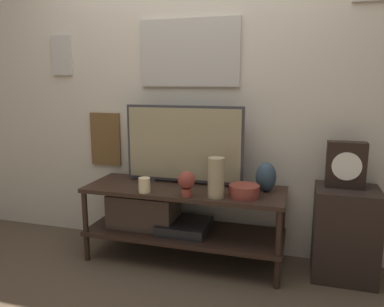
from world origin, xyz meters
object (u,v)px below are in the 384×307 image
at_px(television, 184,144).
at_px(mantel_clock, 346,165).
at_px(vase_tall_ceramic, 216,178).
at_px(vase_urn_stoneware, 266,177).
at_px(vase_wide_bowl, 244,191).
at_px(candle_jar, 144,185).
at_px(decorative_bust, 187,182).

height_order(television, mantel_clock, television).
xyz_separation_m(television, vase_tall_ceramic, (0.31, -0.27, -0.17)).
xyz_separation_m(vase_tall_ceramic, vase_urn_stoneware, (0.31, 0.23, -0.03)).
xyz_separation_m(television, vase_wide_bowl, (0.49, -0.21, -0.26)).
relative_size(candle_jar, mantel_clock, 0.34).
relative_size(television, candle_jar, 8.58).
distance_m(candle_jar, decorative_bust, 0.31).
relative_size(television, vase_tall_ceramic, 3.34).
relative_size(television, decorative_bust, 5.15).
relative_size(vase_tall_ceramic, vase_wide_bowl, 1.32).
relative_size(vase_urn_stoneware, decorative_bust, 1.19).
bearing_deg(mantel_clock, candle_jar, -167.47).
height_order(vase_tall_ceramic, vase_wide_bowl, vase_tall_ceramic).
distance_m(television, vase_wide_bowl, 0.59).
bearing_deg(candle_jar, vase_wide_bowl, 8.06).
xyz_separation_m(vase_tall_ceramic, candle_jar, (-0.50, -0.03, -0.08)).
distance_m(decorative_bust, mantel_clock, 1.06).
height_order(vase_urn_stoneware, candle_jar, vase_urn_stoneware).
bearing_deg(vase_tall_ceramic, vase_wide_bowl, 19.45).
xyz_separation_m(vase_wide_bowl, mantel_clock, (0.64, 0.20, 0.18)).
relative_size(vase_urn_stoneware, vase_wide_bowl, 1.02).
bearing_deg(vase_wide_bowl, vase_tall_ceramic, -160.55).
bearing_deg(vase_urn_stoneware, decorative_bust, -151.16).
distance_m(vase_wide_bowl, mantel_clock, 0.69).
distance_m(vase_tall_ceramic, vase_urn_stoneware, 0.39).
bearing_deg(decorative_bust, vase_urn_stoneware, 28.84).
height_order(television, decorative_bust, television).
distance_m(vase_wide_bowl, decorative_bust, 0.39).
bearing_deg(vase_wide_bowl, decorative_bust, -164.45).
xyz_separation_m(vase_wide_bowl, candle_jar, (-0.68, -0.10, 0.01)).
bearing_deg(vase_urn_stoneware, candle_jar, -161.69).
height_order(television, vase_tall_ceramic, television).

